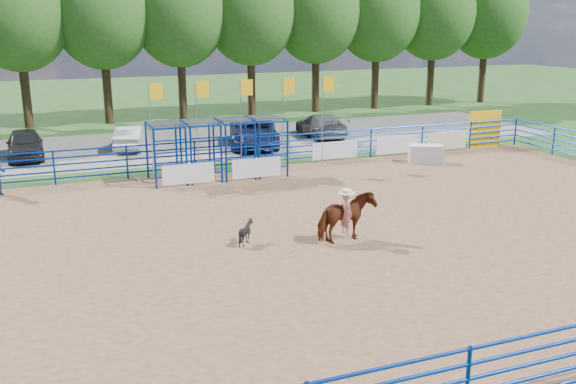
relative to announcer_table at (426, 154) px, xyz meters
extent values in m
plane|color=#315722|center=(-7.94, -7.98, -0.45)|extent=(120.00, 120.00, 0.00)
cube|color=#8A6345|center=(-7.94, -7.98, -0.44)|extent=(30.00, 20.00, 0.02)
cube|color=gray|center=(-7.94, 9.02, -0.45)|extent=(40.00, 10.00, 0.01)
cube|color=silver|center=(0.00, 0.00, 0.00)|extent=(1.79, 1.37, 0.87)
imported|color=#642B14|center=(-8.69, -8.79, 0.36)|extent=(1.99, 1.16, 1.58)
imported|color=#AA181A|center=(-8.69, -8.79, 1.17)|extent=(0.40, 0.54, 1.35)
cylinder|color=white|center=(-8.69, -8.79, 1.87)|extent=(0.54, 0.54, 0.12)
imported|color=black|center=(-11.68, -7.85, -0.05)|extent=(0.72, 0.65, 0.76)
imported|color=black|center=(-18.11, 8.25, 0.28)|extent=(1.76, 4.26, 1.44)
imported|color=#9C9EA4|center=(-12.81, 8.74, 0.20)|extent=(2.39, 4.15, 1.29)
imported|color=#141834|center=(-6.44, 7.09, 0.33)|extent=(3.97, 6.03, 1.54)
imported|color=#59595B|center=(-1.88, 8.20, 0.25)|extent=(2.22, 4.86, 1.38)
cube|color=white|center=(-11.74, -0.21, 0.10)|extent=(2.20, 0.04, 0.85)
cube|color=white|center=(-8.74, -0.21, 0.10)|extent=(2.20, 0.04, 0.85)
cube|color=white|center=(-3.94, 1.98, 0.10)|extent=(2.40, 0.04, 0.85)
cube|color=white|center=(-0.44, 1.98, 0.10)|extent=(2.40, 0.04, 0.85)
cube|color=beige|center=(2.56, 1.98, 0.10)|extent=(2.40, 0.04, 0.90)
cube|color=yellow|center=(5.06, 2.12, 0.55)|extent=(2.00, 0.12, 2.00)
cylinder|color=#3F2B19|center=(-17.94, 18.02, 1.95)|extent=(0.56, 0.56, 4.80)
ellipsoid|color=#28521A|center=(-17.94, 18.02, 7.11)|extent=(6.40, 6.40, 7.36)
cylinder|color=#3F2B19|center=(-12.94, 18.02, 1.95)|extent=(0.56, 0.56, 4.80)
ellipsoid|color=#28521A|center=(-12.94, 18.02, 7.11)|extent=(6.40, 6.40, 7.36)
cylinder|color=#3F2B19|center=(-7.94, 18.02, 1.95)|extent=(0.56, 0.56, 4.80)
ellipsoid|color=#28521A|center=(-7.94, 18.02, 7.11)|extent=(6.40, 6.40, 7.36)
cylinder|color=#3F2B19|center=(-2.94, 18.02, 1.95)|extent=(0.56, 0.56, 4.80)
ellipsoid|color=#28521A|center=(-2.94, 18.02, 7.11)|extent=(6.40, 6.40, 7.36)
cylinder|color=#3F2B19|center=(2.06, 18.02, 1.95)|extent=(0.56, 0.56, 4.80)
ellipsoid|color=#28521A|center=(2.06, 18.02, 7.11)|extent=(6.40, 6.40, 7.36)
cylinder|color=#3F2B19|center=(7.06, 18.02, 1.95)|extent=(0.56, 0.56, 4.80)
ellipsoid|color=#28521A|center=(7.06, 18.02, 7.11)|extent=(6.40, 6.40, 7.36)
cylinder|color=#3F2B19|center=(12.06, 18.02, 1.95)|extent=(0.56, 0.56, 4.80)
ellipsoid|color=#28521A|center=(12.06, 18.02, 7.11)|extent=(6.40, 6.40, 7.36)
cylinder|color=#3F2B19|center=(17.06, 18.02, 1.95)|extent=(0.56, 0.56, 4.80)
ellipsoid|color=#28521A|center=(17.06, 18.02, 7.11)|extent=(6.40, 6.40, 7.36)
camera|label=1|loc=(-17.35, -25.92, 6.41)|focal=40.00mm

